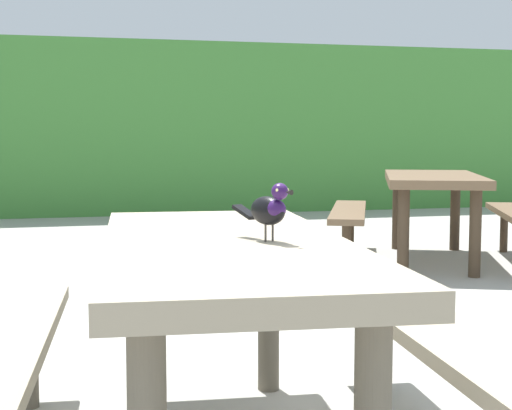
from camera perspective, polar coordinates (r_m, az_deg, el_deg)
name	(u,v)px	position (r m, az deg, el deg)	size (l,w,h in m)	color
hedge_wall	(122,128)	(10.99, -9.88, 5.61)	(28.00, 1.33, 2.33)	#428438
picnic_table_foreground	(226,296)	(2.48, -2.26, -6.72)	(1.81, 1.86, 0.74)	gray
bird_grackle	(270,209)	(2.37, 1.02, -0.27)	(0.14, 0.27, 0.18)	black
picnic_table_mid_right	(432,196)	(6.66, 12.92, 0.63)	(2.20, 2.22, 0.74)	brown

